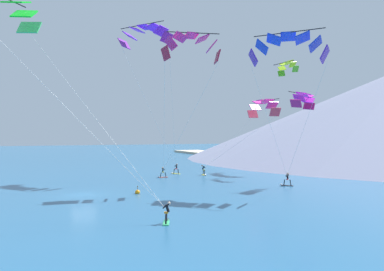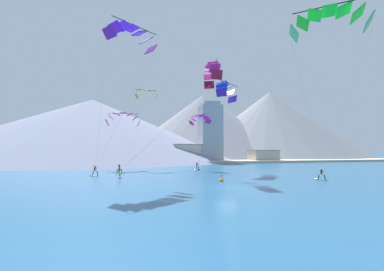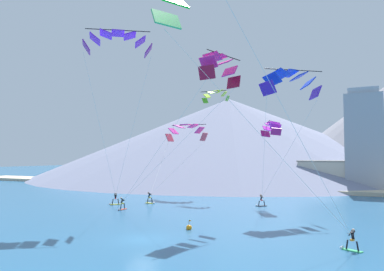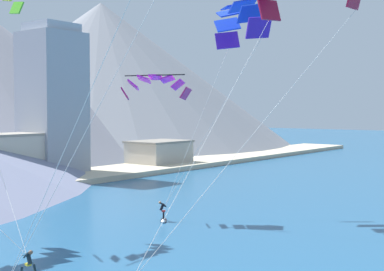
{
  "view_description": "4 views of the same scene",
  "coord_description": "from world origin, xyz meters",
  "px_view_note": "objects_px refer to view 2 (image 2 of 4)",
  "views": [
    {
      "loc": [
        41.72,
        -5.67,
        6.51
      ],
      "look_at": [
        3.37,
        11.32,
        6.43
      ],
      "focal_mm": 35.0,
      "sensor_mm": 36.0,
      "label": 1
    },
    {
      "loc": [
        -10.49,
        -27.78,
        4.41
      ],
      "look_at": [
        -0.18,
        15.79,
        6.77
      ],
      "focal_mm": 24.0,
      "sensor_mm": 36.0,
      "label": 2
    },
    {
      "loc": [
        17.8,
        -26.52,
        6.98
      ],
      "look_at": [
        -1.08,
        11.41,
        9.3
      ],
      "focal_mm": 35.0,
      "sensor_mm": 36.0,
      "label": 3
    },
    {
      "loc": [
        -29.04,
        -3.45,
        9.01
      ],
      "look_at": [
        -3.99,
        16.22,
        7.45
      ],
      "focal_mm": 50.0,
      "sensor_mm": 36.0,
      "label": 4
    }
  ],
  "objects_px": {
    "kitesurfer_near_trail": "(320,177)",
    "parafoil_kite_far_right": "(132,35)",
    "kitesurfer_far_left": "(120,175)",
    "kitesurfer_far_right": "(94,173)",
    "parafoil_kite_mid_center": "(123,118)",
    "parafoil_kite_distant_low_drift": "(146,93)",
    "parafoil_kite_far_left": "(211,73)",
    "parafoil_kite_near_trail": "(329,20)",
    "parafoil_kite_distant_high_outer": "(200,119)",
    "kitesurfer_near_lead": "(197,168)",
    "kitesurfer_mid_center": "(120,170)",
    "parafoil_kite_near_lead": "(226,90)",
    "race_marker_buoy": "(221,180)"
  },
  "relations": [
    {
      "from": "kitesurfer_near_lead",
      "to": "kitesurfer_far_right",
      "type": "xyz_separation_m",
      "value": [
        -19.34,
        -7.61,
        0.05
      ]
    },
    {
      "from": "kitesurfer_far_left",
      "to": "race_marker_buoy",
      "type": "relative_size",
      "value": 1.72
    },
    {
      "from": "kitesurfer_near_lead",
      "to": "parafoil_kite_distant_high_outer",
      "type": "distance_m",
      "value": 10.84
    },
    {
      "from": "kitesurfer_near_lead",
      "to": "race_marker_buoy",
      "type": "bearing_deg",
      "value": -94.24
    },
    {
      "from": "parafoil_kite_distant_low_drift",
      "to": "parafoil_kite_near_trail",
      "type": "bearing_deg",
      "value": -69.09
    },
    {
      "from": "parafoil_kite_far_left",
      "to": "parafoil_kite_distant_low_drift",
      "type": "bearing_deg",
      "value": 113.92
    },
    {
      "from": "parafoil_kite_distant_low_drift",
      "to": "parafoil_kite_far_left",
      "type": "bearing_deg",
      "value": -66.08
    },
    {
      "from": "kitesurfer_far_left",
      "to": "kitesurfer_mid_center",
      "type": "bearing_deg",
      "value": 91.39
    },
    {
      "from": "kitesurfer_near_lead",
      "to": "kitesurfer_far_right",
      "type": "height_order",
      "value": "kitesurfer_far_right"
    },
    {
      "from": "parafoil_kite_mid_center",
      "to": "parafoil_kite_near_trail",
      "type": "bearing_deg",
      "value": -62.35
    },
    {
      "from": "kitesurfer_far_left",
      "to": "parafoil_kite_far_left",
      "type": "relative_size",
      "value": 0.1
    },
    {
      "from": "kitesurfer_mid_center",
      "to": "parafoil_kite_near_trail",
      "type": "distance_m",
      "value": 38.11
    },
    {
      "from": "parafoil_kite_near_trail",
      "to": "parafoil_kite_mid_center",
      "type": "relative_size",
      "value": 1.37
    },
    {
      "from": "parafoil_kite_far_right",
      "to": "kitesurfer_mid_center",
      "type": "bearing_deg",
      "value": 99.34
    },
    {
      "from": "kitesurfer_near_trail",
      "to": "parafoil_kite_far_left",
      "type": "distance_m",
      "value": 22.79
    },
    {
      "from": "parafoil_kite_far_left",
      "to": "kitesurfer_near_lead",
      "type": "bearing_deg",
      "value": 86.35
    },
    {
      "from": "kitesurfer_mid_center",
      "to": "parafoil_kite_distant_high_outer",
      "type": "height_order",
      "value": "parafoil_kite_distant_high_outer"
    },
    {
      "from": "parafoil_kite_distant_high_outer",
      "to": "race_marker_buoy",
      "type": "distance_m",
      "value": 23.78
    },
    {
      "from": "kitesurfer_far_left",
      "to": "parafoil_kite_distant_low_drift",
      "type": "relative_size",
      "value": 0.33
    },
    {
      "from": "kitesurfer_far_right",
      "to": "parafoil_kite_near_lead",
      "type": "distance_m",
      "value": 29.48
    },
    {
      "from": "parafoil_kite_near_trail",
      "to": "race_marker_buoy",
      "type": "xyz_separation_m",
      "value": [
        -6.57,
        12.76,
        -16.83
      ]
    },
    {
      "from": "parafoil_kite_mid_center",
      "to": "parafoil_kite_distant_low_drift",
      "type": "height_order",
      "value": "parafoil_kite_distant_low_drift"
    },
    {
      "from": "parafoil_kite_near_lead",
      "to": "parafoil_kite_far_left",
      "type": "bearing_deg",
      "value": -123.42
    },
    {
      "from": "kitesurfer_near_trail",
      "to": "parafoil_kite_far_right",
      "type": "relative_size",
      "value": 0.08
    },
    {
      "from": "parafoil_kite_near_lead",
      "to": "kitesurfer_mid_center",
      "type": "bearing_deg",
      "value": -178.64
    },
    {
      "from": "parafoil_kite_distant_high_outer",
      "to": "kitesurfer_near_lead",
      "type": "bearing_deg",
      "value": -123.18
    },
    {
      "from": "kitesurfer_mid_center",
      "to": "kitesurfer_near_trail",
      "type": "bearing_deg",
      "value": -30.59
    },
    {
      "from": "kitesurfer_mid_center",
      "to": "kitesurfer_far_right",
      "type": "bearing_deg",
      "value": -140.04
    },
    {
      "from": "kitesurfer_near_trail",
      "to": "parafoil_kite_mid_center",
      "type": "distance_m",
      "value": 41.12
    },
    {
      "from": "kitesurfer_near_lead",
      "to": "parafoil_kite_far_right",
      "type": "bearing_deg",
      "value": -133.09
    },
    {
      "from": "kitesurfer_near_lead",
      "to": "parafoil_kite_distant_low_drift",
      "type": "relative_size",
      "value": 0.32
    },
    {
      "from": "parafoil_kite_near_trail",
      "to": "parafoil_kite_mid_center",
      "type": "distance_m",
      "value": 44.35
    },
    {
      "from": "kitesurfer_far_left",
      "to": "kitesurfer_far_right",
      "type": "relative_size",
      "value": 1.0
    },
    {
      "from": "kitesurfer_far_right",
      "to": "parafoil_kite_far_right",
      "type": "height_order",
      "value": "parafoil_kite_far_right"
    },
    {
      "from": "parafoil_kite_distant_high_outer",
      "to": "parafoil_kite_near_trail",
      "type": "bearing_deg",
      "value": -83.35
    },
    {
      "from": "race_marker_buoy",
      "to": "parafoil_kite_distant_low_drift",
      "type": "bearing_deg",
      "value": 107.73
    },
    {
      "from": "kitesurfer_near_trail",
      "to": "parafoil_kite_far_right",
      "type": "height_order",
      "value": "parafoil_kite_far_right"
    },
    {
      "from": "parafoil_kite_near_trail",
      "to": "kitesurfer_near_lead",
      "type": "bearing_deg",
      "value": 99.2
    },
    {
      "from": "kitesurfer_far_left",
      "to": "parafoil_kite_far_right",
      "type": "bearing_deg",
      "value": -63.71
    },
    {
      "from": "kitesurfer_far_right",
      "to": "parafoil_kite_far_right",
      "type": "xyz_separation_m",
      "value": [
        5.75,
        -6.92,
        20.65
      ]
    },
    {
      "from": "parafoil_kite_near_lead",
      "to": "parafoil_kite_distant_low_drift",
      "type": "xyz_separation_m",
      "value": [
        -15.3,
        11.85,
        1.18
      ]
    },
    {
      "from": "parafoil_kite_distant_high_outer",
      "to": "kitesurfer_mid_center",
      "type": "bearing_deg",
      "value": -159.77
    },
    {
      "from": "kitesurfer_near_trail",
      "to": "kitesurfer_mid_center",
      "type": "relative_size",
      "value": 0.99
    },
    {
      "from": "parafoil_kite_near_trail",
      "to": "parafoil_kite_far_right",
      "type": "bearing_deg",
      "value": 137.28
    },
    {
      "from": "parafoil_kite_mid_center",
      "to": "parafoil_kite_distant_high_outer",
      "type": "xyz_separation_m",
      "value": [
        16.49,
        -5.27,
        -0.36
      ]
    },
    {
      "from": "parafoil_kite_mid_center",
      "to": "race_marker_buoy",
      "type": "relative_size",
      "value": 11.98
    },
    {
      "from": "parafoil_kite_far_left",
      "to": "parafoil_kite_far_right",
      "type": "bearing_deg",
      "value": -172.39
    },
    {
      "from": "kitesurfer_near_lead",
      "to": "kitesurfer_far_left",
      "type": "xyz_separation_m",
      "value": [
        -15.11,
        -11.45,
        -0.01
      ]
    },
    {
      "from": "parafoil_kite_near_trail",
      "to": "parafoil_kite_distant_high_outer",
      "type": "distance_m",
      "value": 34.45
    },
    {
      "from": "kitesurfer_near_lead",
      "to": "parafoil_kite_far_left",
      "type": "bearing_deg",
      "value": -93.65
    }
  ]
}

